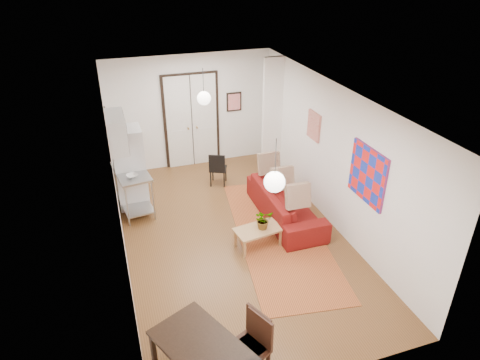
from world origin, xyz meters
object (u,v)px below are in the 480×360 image
object	(u,v)px
kitchen_counter	(133,184)
dining_chair_near	(245,337)
fridge	(130,168)
dining_chair_far	(246,341)
sofa	(285,203)
coffee_table	(258,231)
dining_table	(204,351)
black_side_chair	(217,164)

from	to	relation	value
kitchen_counter	dining_chair_near	distance (m)	4.69
kitchen_counter	fridge	distance (m)	0.38
fridge	dining_chair_far	bearing A→B (deg)	-79.53
fridge	dining_chair_far	xyz separation A→B (m)	(0.99, -4.91, -0.36)
fridge	dining_chair_far	distance (m)	5.02
sofa	coffee_table	world-z (taller)	sofa
dining_table	kitchen_counter	bearing A→B (deg)	94.65
sofa	fridge	bearing A→B (deg)	62.74
dining_table	fridge	bearing A→B (deg)	94.41
kitchen_counter	dining_chair_near	size ratio (longest dim) A/B	1.40
dining_table	black_side_chair	bearing A→B (deg)	72.66
coffee_table	black_side_chair	world-z (taller)	black_side_chair
sofa	kitchen_counter	size ratio (longest dim) A/B	1.79
sofa	dining_chair_far	bearing A→B (deg)	149.18
sofa	dining_table	world-z (taller)	dining_table
fridge	black_side_chair	size ratio (longest dim) A/B	2.14
dining_table	dining_chair_near	bearing A→B (deg)	15.13
kitchen_counter	dining_chair_near	bearing A→B (deg)	-85.87
coffee_table	dining_chair_far	xyz separation A→B (m)	(-1.12, -2.56, 0.21)
fridge	dining_table	distance (m)	5.03
dining_table	dining_chair_far	world-z (taller)	dining_chair_far
coffee_table	black_side_chair	size ratio (longest dim) A/B	1.12
coffee_table	dining_table	world-z (taller)	dining_table
coffee_table	fridge	world-z (taller)	fridge
dining_chair_near	black_side_chair	world-z (taller)	dining_chair_near
dining_chair_far	sofa	bearing A→B (deg)	123.93
fridge	black_side_chair	distance (m)	2.14
kitchen_counter	fridge	bearing A→B (deg)	82.00
sofa	dining_chair_far	distance (m)	3.90
fridge	black_side_chair	xyz separation A→B (m)	(2.07, 0.38, -0.42)
kitchen_counter	fridge	xyz separation A→B (m)	(0.00, 0.26, 0.28)
coffee_table	dining_chair_near	bearing A→B (deg)	-114.26
black_side_chair	dining_chair_near	bearing A→B (deg)	102.24
dining_table	dining_chair_near	xyz separation A→B (m)	(0.60, 0.16, -0.13)
coffee_table	fridge	size ratio (longest dim) A/B	0.52
sofa	dining_chair_near	world-z (taller)	dining_chair_near
sofa	kitchen_counter	xyz separation A→B (m)	(-3.01, 1.33, 0.28)
fridge	dining_chair_near	bearing A→B (deg)	-79.38
coffee_table	dining_chair_near	xyz separation A→B (m)	(-1.12, -2.49, 0.21)
kitchen_counter	black_side_chair	size ratio (longest dim) A/B	1.57
sofa	coffee_table	distance (m)	1.18
kitchen_counter	dining_table	world-z (taller)	kitchen_counter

